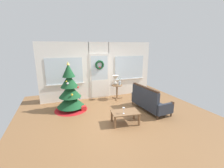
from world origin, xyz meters
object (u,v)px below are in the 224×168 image
coffee_table (125,113)px  gift_box (84,108)px  side_table (117,89)px  wine_glass (124,109)px  settee_sofa (148,101)px  table_lamp (115,79)px  flower_vase (120,83)px  christmas_tree (70,93)px

coffee_table → gift_box: coffee_table is taller
side_table → wine_glass: side_table is taller
settee_sofa → table_lamp: 1.86m
flower_vase → christmas_tree: bearing=-169.3°
settee_sofa → wine_glass: size_ratio=8.53×
gift_box → wine_glass: bearing=-58.1°
settee_sofa → flower_vase: flower_vase is taller
christmas_tree → side_table: bearing=12.8°
christmas_tree → flower_vase: christmas_tree is taller
flower_vase → settee_sofa: bearing=-71.4°
side_table → flower_vase: bearing=-31.0°
table_lamp → gift_box: bearing=-153.9°
christmas_tree → coffee_table: 2.28m
side_table → gift_box: side_table is taller
table_lamp → wine_glass: bearing=-106.1°
settee_sofa → coffee_table: 1.37m
christmas_tree → gift_box: christmas_tree is taller
wine_glass → flower_vase: bearing=69.5°
table_lamp → gift_box: 1.99m
side_table → wine_glass: size_ratio=3.39×
coffee_table → christmas_tree: bearing=131.1°
table_lamp → gift_box: (-1.62, -0.79, -0.85)m
coffee_table → gift_box: (-1.05, 1.43, -0.24)m
gift_box → coffee_table: bearing=-53.6°
gift_box → flower_vase: bearing=21.2°
side_table → coffee_table: 2.27m
settee_sofa → gift_box: bearing=159.8°
christmas_tree → flower_vase: size_ratio=5.26×
side_table → flower_vase: flower_vase is taller
gift_box → table_lamp: bearing=26.1°
settee_sofa → side_table: (-0.62, 1.59, 0.09)m
flower_vase → gift_box: (-1.78, -0.69, -0.69)m
settee_sofa → table_lamp: (-0.68, 1.63, 0.57)m
wine_glass → gift_box: (-0.95, 1.53, -0.44)m
christmas_tree → settee_sofa: bearing=-22.3°
settee_sofa → flower_vase: 1.67m
coffee_table → wine_glass: wine_glass is taller
coffee_table → settee_sofa: bearing=25.2°
side_table → settee_sofa: bearing=-68.9°
wine_glass → gift_box: 1.85m
flower_vase → gift_box: flower_vase is taller
settee_sofa → gift_box: (-2.29, 0.84, -0.29)m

